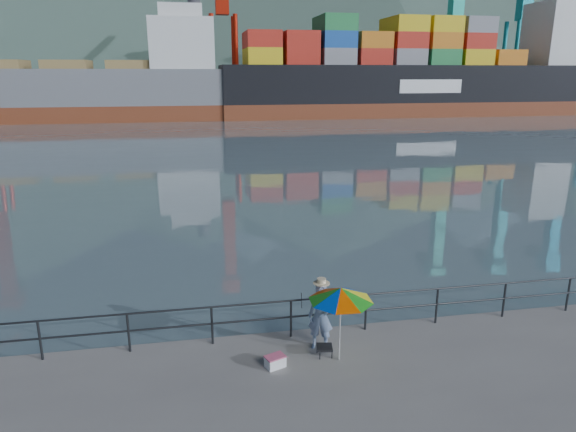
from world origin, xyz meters
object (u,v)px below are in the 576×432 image
at_px(cooler_bag, 275,362).
at_px(container_ship, 426,77).
at_px(bulk_carrier, 86,90).
at_px(beach_umbrella, 341,294).
at_px(fisherman, 321,316).

distance_m(cooler_bag, container_ship, 78.86).
bearing_deg(bulk_carrier, beach_umbrella, -75.73).
bearing_deg(fisherman, container_ship, 87.87).
relative_size(fisherman, beach_umbrella, 0.87).
relative_size(bulk_carrier, container_ship, 0.78).
bearing_deg(cooler_bag, container_ship, 41.72).
xyz_separation_m(beach_umbrella, bulk_carrier, (-17.60, 69.20, 2.47)).
relative_size(beach_umbrella, container_ship, 0.03).
distance_m(fisherman, container_ship, 77.68).
distance_m(fisherman, bulk_carrier, 70.80).
height_order(bulk_carrier, container_ship, container_ship).
relative_size(beach_umbrella, cooler_bag, 4.46).
bearing_deg(fisherman, cooler_bag, -127.76).
xyz_separation_m(cooler_bag, bulk_carrier, (-16.06, 69.21, 4.03)).
bearing_deg(container_ship, beach_umbrella, -116.42).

